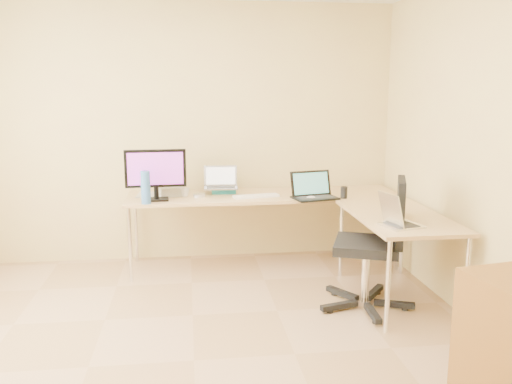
{
  "coord_description": "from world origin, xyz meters",
  "views": [
    {
      "loc": [
        -0.01,
        -3.27,
        1.75
      ],
      "look_at": [
        0.55,
        1.1,
        0.9
      ],
      "focal_mm": 37.73,
      "sensor_mm": 36.0,
      "label": 1
    }
  ],
  "objects": [
    {
      "name": "floor",
      "position": [
        0.0,
        0.0,
        0.0
      ],
      "size": [
        4.5,
        4.5,
        0.0
      ],
      "primitive_type": "plane",
      "color": "tan",
      "rests_on": "ground"
    },
    {
      "name": "wall_back",
      "position": [
        0.0,
        2.25,
        1.3
      ],
      "size": [
        4.5,
        0.0,
        4.5
      ],
      "primitive_type": "plane",
      "rotation": [
        1.57,
        0.0,
        0.0
      ],
      "color": "#E8D785",
      "rests_on": "ground"
    },
    {
      "name": "wall_front",
      "position": [
        0.0,
        -2.25,
        1.3
      ],
      "size": [
        4.5,
        0.0,
        4.5
      ],
      "primitive_type": "plane",
      "rotation": [
        -1.57,
        0.0,
        0.0
      ],
      "color": "#E8D785",
      "rests_on": "ground"
    },
    {
      "name": "wall_right",
      "position": [
        2.1,
        0.0,
        1.3
      ],
      "size": [
        0.0,
        4.5,
        4.5
      ],
      "primitive_type": "plane",
      "rotation": [
        1.57,
        0.0,
        -1.57
      ],
      "color": "#E8D785",
      "rests_on": "ground"
    },
    {
      "name": "desk_main",
      "position": [
        0.72,
        1.85,
        0.36
      ],
      "size": [
        2.65,
        0.7,
        0.73
      ],
      "primitive_type": "cube",
      "color": "tan",
      "rests_on": "ground"
    },
    {
      "name": "desk_return",
      "position": [
        1.7,
        0.85,
        0.36
      ],
      "size": [
        0.7,
        1.3,
        0.73
      ],
      "primitive_type": "cube",
      "color": "tan",
      "rests_on": "ground"
    },
    {
      "name": "monitor",
      "position": [
        -0.31,
        1.69,
        0.97
      ],
      "size": [
        0.57,
        0.21,
        0.48
      ],
      "primitive_type": "cube",
      "rotation": [
        0.0,
        0.0,
        0.05
      ],
      "color": "black",
      "rests_on": "desk_main"
    },
    {
      "name": "book_stack",
      "position": [
        0.34,
        2.05,
        0.76
      ],
      "size": [
        0.25,
        0.33,
        0.05
      ],
      "primitive_type": "cube",
      "rotation": [
        0.0,
        0.0,
        -0.04
      ],
      "color": "#1A7879",
      "rests_on": "desk_main"
    },
    {
      "name": "laptop_center",
      "position": [
        0.31,
        1.93,
        0.89
      ],
      "size": [
        0.34,
        0.26,
        0.21
      ],
      "primitive_type": "cube",
      "rotation": [
        0.0,
        0.0,
        -0.04
      ],
      "color": "#9395A8",
      "rests_on": "desk_main"
    },
    {
      "name": "laptop_black",
      "position": [
        1.17,
        1.57,
        0.86
      ],
      "size": [
        0.46,
        0.38,
        0.26
      ],
      "primitive_type": "cube",
      "rotation": [
        0.0,
        0.0,
        0.23
      ],
      "color": "black",
      "rests_on": "desk_main"
    },
    {
      "name": "keyboard",
      "position": [
        0.63,
        1.72,
        0.74
      ],
      "size": [
        0.45,
        0.2,
        0.02
      ],
      "primitive_type": "cube",
      "rotation": [
        0.0,
        0.0,
        0.17
      ],
      "color": "white",
      "rests_on": "desk_main"
    },
    {
      "name": "mouse",
      "position": [
        1.13,
        1.55,
        0.75
      ],
      "size": [
        0.09,
        0.06,
        0.03
      ],
      "primitive_type": "ellipsoid",
      "rotation": [
        0.0,
        0.0,
        0.06
      ],
      "color": "silver",
      "rests_on": "desk_main"
    },
    {
      "name": "mug",
      "position": [
        -0.04,
        1.84,
        0.77
      ],
      "size": [
        0.09,
        0.09,
        0.08
      ],
      "primitive_type": "imported",
      "rotation": [
        0.0,
        0.0,
        0.07
      ],
      "color": "white",
      "rests_on": "desk_main"
    },
    {
      "name": "cd_stack",
      "position": [
        0.09,
        1.81,
        0.74
      ],
      "size": [
        0.14,
        0.14,
        0.03
      ],
      "primitive_type": "cylinder",
      "rotation": [
        0.0,
        0.0,
        -0.23
      ],
      "color": "silver",
      "rests_on": "desk_main"
    },
    {
      "name": "water_bottle",
      "position": [
        -0.39,
        1.55,
        0.88
      ],
      "size": [
        0.11,
        0.11,
        0.3
      ],
      "primitive_type": "cylinder",
      "rotation": [
        0.0,
        0.0,
        0.43
      ],
      "color": "#3C72BA",
      "rests_on": "desk_main"
    },
    {
      "name": "papers",
      "position": [
        -0.4,
        1.96,
        0.73
      ],
      "size": [
        0.23,
        0.31,
        0.01
      ],
      "primitive_type": "cube",
      "rotation": [
        0.0,
        0.0,
        -0.09
      ],
      "color": "beige",
      "rests_on": "desk_main"
    },
    {
      "name": "white_box",
      "position": [
        -0.18,
        1.89,
        0.77
      ],
      "size": [
        0.28,
        0.24,
        0.09
      ],
      "primitive_type": "cube",
      "rotation": [
        0.0,
        0.0,
        0.33
      ],
      "color": "silver",
      "rests_on": "desk_main"
    },
    {
      "name": "desk_fan",
      "position": [
        -0.18,
        2.03,
        0.88
      ],
      "size": [
        0.24,
        0.24,
        0.3
      ],
      "primitive_type": "cylinder",
      "rotation": [
        0.0,
        0.0,
        0.01
      ],
      "color": "silver",
      "rests_on": "desk_main"
    },
    {
      "name": "black_cup",
      "position": [
        1.45,
        1.56,
        0.79
      ],
      "size": [
        0.08,
        0.08,
        0.11
      ],
      "primitive_type": "cylinder",
      "rotation": [
        0.0,
        0.0,
        0.26
      ],
      "color": "black",
      "rests_on": "desk_main"
    },
    {
      "name": "laptop_return",
      "position": [
        1.58,
        0.48,
        0.84
      ],
      "size": [
        0.37,
        0.32,
        0.21
      ],
      "primitive_type": "cube",
      "rotation": [
        0.0,
        0.0,
        1.82
      ],
      "color": "silver",
      "rests_on": "desk_return"
    },
    {
      "name": "office_chair",
      "position": [
        1.39,
        0.72,
        0.5
      ],
      "size": [
        0.83,
        0.83,
        1.07
      ],
      "primitive_type": "cube",
      "rotation": [
        0.0,
        0.0,
        -0.37
      ],
      "color": "black",
      "rests_on": "ground"
    }
  ]
}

